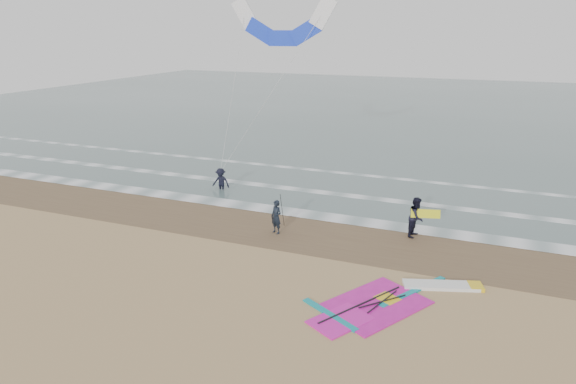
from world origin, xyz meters
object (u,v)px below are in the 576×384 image
at_px(person_standing, 276,217).
at_px(surf_kite, 282,26).
at_px(person_walking, 416,217).
at_px(person_wading, 221,176).
at_px(windsurf_rig, 395,300).

bearing_deg(person_standing, surf_kite, 131.93).
distance_m(person_standing, person_walking, 6.43).
relative_size(person_standing, person_wading, 0.96).
bearing_deg(person_wading, person_walking, -16.16).
bearing_deg(person_wading, windsurf_rig, -39.68).
height_order(person_walking, person_wading, person_walking).
height_order(windsurf_rig, surf_kite, surf_kite).
height_order(person_standing, person_wading, person_wading).
bearing_deg(person_standing, windsurf_rig, -11.94).
bearing_deg(windsurf_rig, person_walking, 92.24).
relative_size(windsurf_rig, surf_kite, 0.60).
bearing_deg(windsurf_rig, surf_kite, 127.81).
height_order(person_standing, surf_kite, surf_kite).
distance_m(windsurf_rig, person_wading, 15.16).
height_order(windsurf_rig, person_walking, person_walking).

